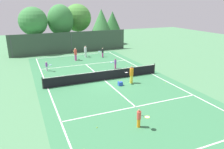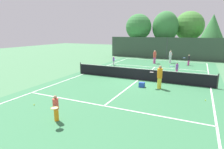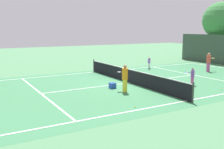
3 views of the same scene
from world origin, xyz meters
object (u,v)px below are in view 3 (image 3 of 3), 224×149
object	(u,v)px
tennis_ball_4	(205,68)
player_6	(149,63)
player_4	(192,76)
tennis_ball_7	(135,107)
tennis_ball_6	(182,72)
tennis_ball_3	(221,89)
tennis_ball_8	(4,85)
player_1	(208,62)
tennis_ball_2	(187,91)
ball_crate	(112,85)
player_3	(125,78)
tennis_ball_5	(135,69)

from	to	relation	value
tennis_ball_4	player_6	bearing A→B (deg)	-117.93
player_4	tennis_ball_7	world-z (taller)	player_4
tennis_ball_4	tennis_ball_6	size ratio (longest dim) A/B	1.00
player_4	tennis_ball_3	size ratio (longest dim) A/B	17.85
player_6	tennis_ball_8	xyz separation A→B (m)	(1.25, -13.44, -0.55)
player_1	tennis_ball_7	distance (m)	13.38
tennis_ball_2	tennis_ball_4	xyz separation A→B (m)	(-6.17, 8.82, 0.00)
ball_crate	tennis_ball_2	xyz separation A→B (m)	(3.10, 3.53, -0.15)
player_3	ball_crate	distance (m)	1.42
ball_crate	tennis_ball_6	xyz separation A→B (m)	(-2.57, 8.70, -0.15)
player_4	tennis_ball_5	size ratio (longest dim) A/B	17.85
tennis_ball_4	tennis_ball_6	bearing A→B (deg)	-82.17
tennis_ball_7	tennis_ball_8	world-z (taller)	same
player_1	player_6	xyz separation A→B (m)	(-4.18, -3.46, -0.29)
player_4	ball_crate	size ratio (longest dim) A/B	2.77
tennis_ball_3	tennis_ball_5	distance (m)	9.88
ball_crate	tennis_ball_4	xyz separation A→B (m)	(-3.07, 12.35, -0.15)
tennis_ball_3	tennis_ball_4	xyz separation A→B (m)	(-6.82, 6.43, 0.00)
tennis_ball_2	tennis_ball_7	bearing A→B (deg)	-76.22
tennis_ball_2	tennis_ball_5	bearing A→B (deg)	164.81
tennis_ball_6	tennis_ball_2	bearing A→B (deg)	-42.33
ball_crate	tennis_ball_7	bearing A→B (deg)	-15.35
tennis_ball_4	tennis_ball_3	bearing A→B (deg)	-43.31
tennis_ball_3	player_1	bearing A→B (deg)	136.68
player_1	player_3	xyz separation A→B (m)	(2.74, -10.72, -0.01)
player_1	tennis_ball_7	size ratio (longest dim) A/B	25.83
ball_crate	player_6	bearing A→B (deg)	127.47
tennis_ball_5	tennis_ball_7	size ratio (longest dim) A/B	1.00
tennis_ball_7	tennis_ball_6	bearing A→B (deg)	124.67
player_1	tennis_ball_3	distance (m)	7.28
player_1	tennis_ball_8	size ratio (longest dim) A/B	25.83
ball_crate	tennis_ball_8	xyz separation A→B (m)	(-4.44, -6.02, -0.15)
tennis_ball_4	tennis_ball_8	distance (m)	18.43
player_6	tennis_ball_2	bearing A→B (deg)	-23.85
player_3	player_4	bearing A→B (deg)	83.38
player_4	tennis_ball_3	bearing A→B (deg)	17.90
tennis_ball_2	tennis_ball_6	xyz separation A→B (m)	(-5.67, 5.16, 0.00)
ball_crate	tennis_ball_2	world-z (taller)	ball_crate
player_3	tennis_ball_8	world-z (taller)	player_3
tennis_ball_3	tennis_ball_7	xyz separation A→B (m)	(0.50, -7.09, 0.00)
player_6	player_3	bearing A→B (deg)	-46.38
ball_crate	tennis_ball_5	size ratio (longest dim) A/B	6.45
player_3	tennis_ball_5	size ratio (longest dim) A/B	25.50
tennis_ball_7	player_3	bearing A→B (deg)	156.31
player_1	tennis_ball_6	world-z (taller)	player_1
tennis_ball_5	ball_crate	bearing A→B (deg)	-44.60
tennis_ball_6	player_4	bearing A→B (deg)	-37.72
tennis_ball_4	tennis_ball_2	bearing A→B (deg)	-55.01
player_1	tennis_ball_7	xyz separation A→B (m)	(5.76, -12.05, -0.85)
tennis_ball_8	ball_crate	bearing A→B (deg)	53.64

